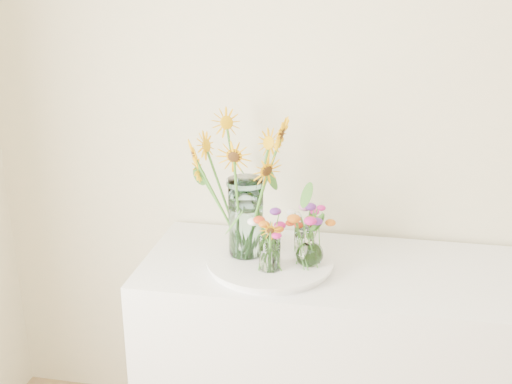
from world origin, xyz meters
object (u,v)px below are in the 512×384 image
tray (270,264)px  small_vase_a (270,253)px  counter (330,371)px  small_vase_b (309,246)px  mason_jar (246,218)px  small_vase_c (302,239)px

tray → small_vase_a: small_vase_a is taller
counter → small_vase_b: (-0.09, -0.06, 0.55)m
mason_jar → small_vase_b: mason_jar is taller
tray → small_vase_a: size_ratio=3.30×
tray → mason_jar: bearing=160.8°
small_vase_c → small_vase_a: bearing=-117.7°
small_vase_a → small_vase_b: (0.13, 0.06, 0.01)m
counter → small_vase_c: small_vase_c is taller
counter → mason_jar: 0.70m
tray → mason_jar: 0.19m
small_vase_a → small_vase_b: size_ratio=0.89×
mason_jar → small_vase_a: 0.17m
counter → tray: 0.52m
counter → small_vase_a: size_ratio=10.68×
mason_jar → small_vase_a: size_ratio=2.24×
mason_jar → tray: bearing=-19.2°
mason_jar → small_vase_c: size_ratio=3.00×
small_vase_a → small_vase_c: bearing=62.3°
counter → small_vase_a: small_vase_a is taller
small_vase_a → small_vase_b: small_vase_b is taller
small_vase_a → small_vase_b: bearing=25.6°
tray → small_vase_b: (0.14, -0.01, 0.09)m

